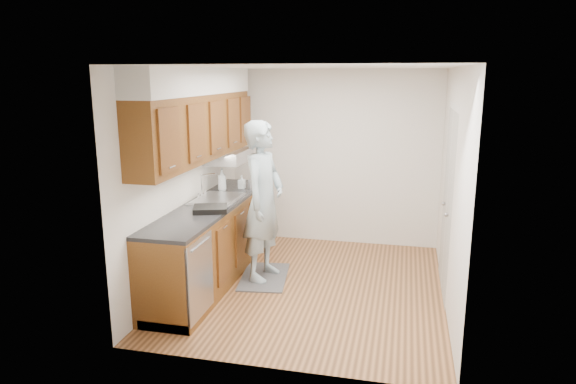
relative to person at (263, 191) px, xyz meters
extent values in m
plane|color=#A36B3D|center=(0.60, -0.15, -1.09)|extent=(3.50, 3.50, 0.00)
plane|color=white|center=(0.60, -0.15, 1.41)|extent=(3.50, 3.50, 0.00)
cube|color=silver|center=(-0.90, -0.15, 0.16)|extent=(0.02, 3.50, 2.50)
cube|color=silver|center=(2.10, -0.15, 0.16)|extent=(0.02, 3.50, 2.50)
cube|color=silver|center=(0.60, 1.60, 0.16)|extent=(3.00, 0.02, 2.50)
cube|color=brown|center=(-0.60, -0.15, -0.64)|extent=(0.60, 2.80, 0.90)
cube|color=black|center=(-0.61, -0.15, -0.17)|extent=(0.63, 2.80, 0.04)
cube|color=#B2B2B7|center=(-0.60, 0.05, -0.20)|extent=(0.48, 0.68, 0.14)
cube|color=#B2B2B7|center=(-0.60, 0.05, -0.15)|extent=(0.52, 0.72, 0.01)
cube|color=#B2B2B7|center=(-0.30, -1.25, -0.62)|extent=(0.03, 0.60, 0.80)
cube|color=brown|center=(-0.73, -0.15, 0.73)|extent=(0.33, 2.80, 0.75)
cube|color=silver|center=(-0.73, -0.15, 1.26)|extent=(0.35, 2.80, 0.30)
cube|color=#A5A5AA|center=(-0.67, 0.70, 0.28)|extent=(0.46, 0.75, 0.16)
cube|color=beige|center=(2.09, 0.15, -0.07)|extent=(0.02, 1.22, 2.05)
cube|color=slate|center=(0.00, 0.00, -1.08)|extent=(0.65, 0.98, 0.02)
imported|color=#9BB2BD|center=(0.00, 0.00, 0.00)|extent=(0.63, 0.83, 2.15)
imported|color=white|center=(-0.70, 0.51, 0.00)|extent=(0.15, 0.15, 0.29)
imported|color=white|center=(-0.49, 0.69, -0.06)|extent=(0.09, 0.09, 0.18)
cylinder|color=#A5A5AA|center=(-0.36, 0.68, -0.09)|extent=(0.08, 0.08, 0.13)
cube|color=black|center=(-0.47, -0.50, -0.12)|extent=(0.45, 0.41, 0.06)
camera|label=1|loc=(1.60, -5.66, 1.34)|focal=32.00mm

